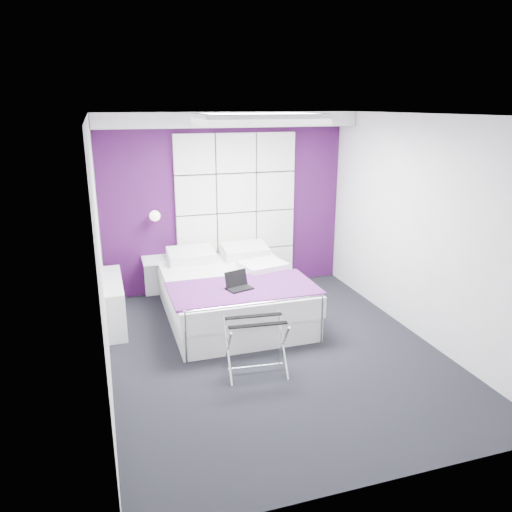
{
  "coord_description": "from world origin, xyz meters",
  "views": [
    {
      "loc": [
        -1.75,
        -4.83,
        2.7
      ],
      "look_at": [
        -0.11,
        0.35,
        1.04
      ],
      "focal_mm": 35.0,
      "sensor_mm": 36.0,
      "label": 1
    }
  ],
  "objects_px": {
    "radiator": "(115,302)",
    "wall_lamp": "(155,215)",
    "bed": "(232,294)",
    "laptop": "(239,284)",
    "nightstand": "(159,259)",
    "luggage_rack": "(256,346)"
  },
  "relations": [
    {
      "from": "radiator",
      "to": "wall_lamp",
      "type": "bearing_deg",
      "value": 49.9
    },
    {
      "from": "bed",
      "to": "laptop",
      "type": "xyz_separation_m",
      "value": [
        -0.06,
        -0.54,
        0.34
      ]
    },
    {
      "from": "wall_lamp",
      "to": "nightstand",
      "type": "height_order",
      "value": "wall_lamp"
    },
    {
      "from": "wall_lamp",
      "to": "radiator",
      "type": "height_order",
      "value": "wall_lamp"
    },
    {
      "from": "wall_lamp",
      "to": "laptop",
      "type": "relative_size",
      "value": 0.51
    },
    {
      "from": "luggage_rack",
      "to": "laptop",
      "type": "bearing_deg",
      "value": 90.51
    },
    {
      "from": "radiator",
      "to": "bed",
      "type": "relative_size",
      "value": 0.57
    },
    {
      "from": "wall_lamp",
      "to": "bed",
      "type": "bearing_deg",
      "value": -49.29
    },
    {
      "from": "radiator",
      "to": "luggage_rack",
      "type": "relative_size",
      "value": 1.99
    },
    {
      "from": "wall_lamp",
      "to": "bed",
      "type": "distance_m",
      "value": 1.57
    },
    {
      "from": "wall_lamp",
      "to": "radiator",
      "type": "relative_size",
      "value": 0.12
    },
    {
      "from": "radiator",
      "to": "nightstand",
      "type": "bearing_deg",
      "value": 47.18
    },
    {
      "from": "bed",
      "to": "luggage_rack",
      "type": "xyz_separation_m",
      "value": [
        -0.14,
        -1.47,
        -0.02
      ]
    },
    {
      "from": "wall_lamp",
      "to": "luggage_rack",
      "type": "relative_size",
      "value": 0.25
    },
    {
      "from": "nightstand",
      "to": "laptop",
      "type": "relative_size",
      "value": 1.65
    },
    {
      "from": "radiator",
      "to": "nightstand",
      "type": "height_order",
      "value": "nightstand"
    },
    {
      "from": "nightstand",
      "to": "laptop",
      "type": "bearing_deg",
      "value": -62.94
    },
    {
      "from": "radiator",
      "to": "luggage_rack",
      "type": "distance_m",
      "value": 2.15
    },
    {
      "from": "wall_lamp",
      "to": "radiator",
      "type": "distance_m",
      "value": 1.35
    },
    {
      "from": "wall_lamp",
      "to": "nightstand",
      "type": "relative_size",
      "value": 0.31
    },
    {
      "from": "bed",
      "to": "luggage_rack",
      "type": "bearing_deg",
      "value": -95.27
    },
    {
      "from": "radiator",
      "to": "luggage_rack",
      "type": "xyz_separation_m",
      "value": [
        1.34,
        -1.68,
        -0.0
      ]
    }
  ]
}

